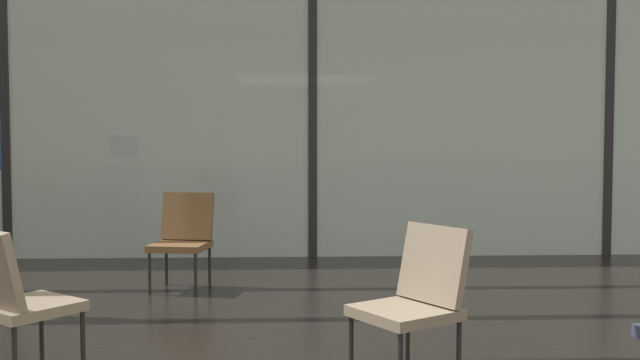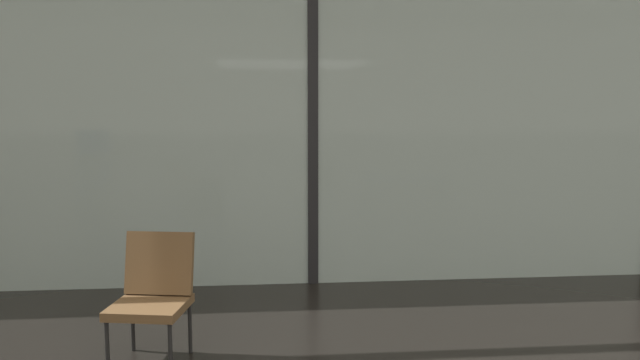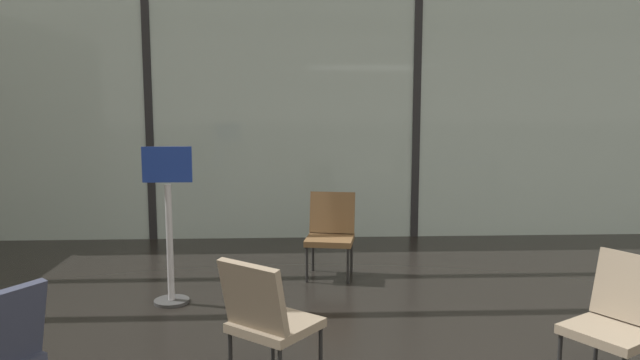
{
  "view_description": "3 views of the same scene",
  "coord_description": "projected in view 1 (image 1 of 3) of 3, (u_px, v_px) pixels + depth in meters",
  "views": [
    {
      "loc": [
        -0.27,
        -3.08,
        1.34
      ],
      "look_at": [
        0.14,
        6.49,
        0.83
      ],
      "focal_mm": 39.87,
      "sensor_mm": 36.0,
      "label": 1
    },
    {
      "loc": [
        -0.48,
        -0.74,
        1.74
      ],
      "look_at": [
        0.06,
        5.09,
        1.04
      ],
      "focal_mm": 34.29,
      "sensor_mm": 36.0,
      "label": 2
    },
    {
      "loc": [
        -1.64,
        -2.8,
        1.87
      ],
      "look_at": [
        -1.36,
        3.39,
        1.02
      ],
      "focal_mm": 33.91,
      "sensor_mm": 36.0,
      "label": 3
    }
  ],
  "objects": [
    {
      "name": "glass_curtain_wall",
      "position": [
        312.0,
        112.0,
        8.25
      ],
      "size": [
        14.0,
        0.08,
        3.38
      ],
      "primitive_type": "cube",
      "color": "#A3B7B2",
      "rests_on": "ground"
    },
    {
      "name": "parked_airplane",
      "position": [
        300.0,
        101.0,
        12.79
      ],
      "size": [
        13.28,
        4.16,
        4.16
      ],
      "color": "silver",
      "rests_on": "ground"
    },
    {
      "name": "window_mullion_0",
      "position": [
        6.0,
        111.0,
        8.1
      ],
      "size": [
        0.1,
        0.12,
        3.38
      ],
      "primitive_type": "cube",
      "color": "black",
      "rests_on": "ground"
    },
    {
      "name": "lounge_chair_2",
      "position": [
        417.0,
        294.0,
        3.96
      ],
      "size": [
        0.7,
        0.69,
        0.87
      ],
      "rotation": [
        0.0,
        0.0,
        5.27
      ],
      "color": "#7F705B",
      "rests_on": "ground"
    },
    {
      "name": "lounge_chair_3",
      "position": [
        183.0,
        235.0,
        6.5
      ],
      "size": [
        0.57,
        0.6,
        0.87
      ],
      "rotation": [
        0.0,
        0.0,
        6.1
      ],
      "color": "brown",
      "rests_on": "ground"
    },
    {
      "name": "window_mullion_2",
      "position": [
        608.0,
        112.0,
        8.4
      ],
      "size": [
        0.1,
        0.12,
        3.38
      ],
      "primitive_type": "cube",
      "color": "black",
      "rests_on": "ground"
    },
    {
      "name": "lounge_chair_1",
      "position": [
        13.0,
        294.0,
        3.97
      ],
      "size": [
        0.7,
        0.71,
        0.87
      ],
      "rotation": [
        0.0,
        0.0,
        2.46
      ],
      "color": "#7F705B",
      "rests_on": "ground"
    },
    {
      "name": "window_mullion_1",
      "position": [
        312.0,
        112.0,
        8.25
      ],
      "size": [
        0.1,
        0.12,
        3.38
      ],
      "primitive_type": "cube",
      "color": "black",
      "rests_on": "ground"
    }
  ]
}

